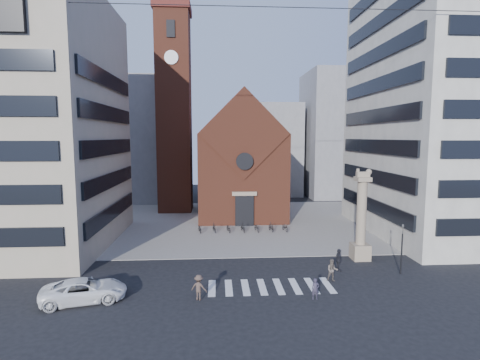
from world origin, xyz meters
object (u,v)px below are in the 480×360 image
Objects in this scene: traffic_light at (402,248)px; pedestrian_0 at (315,289)px; pedestrian_1 at (332,270)px; scooter_0 at (200,228)px; lion_column at (361,224)px; white_car at (84,290)px; pedestrian_2 at (339,260)px.

pedestrian_0 is (-8.56, -4.44, -1.52)m from traffic_light.
scooter_0 is (-11.34, 16.06, -0.37)m from pedestrian_1.
pedestrian_1 is at bearing 56.68° from pedestrian_0.
scooter_0 is at bearing 145.23° from lion_column.
lion_column reaches higher than traffic_light.
white_car reaches higher than scooter_0.
pedestrian_2 reaches higher than scooter_0.
pedestrian_0 is at bearing -113.53° from pedestrian_1.
lion_column reaches higher than pedestrian_1.
traffic_light is (1.99, -4.00, -1.17)m from lion_column.
pedestrian_1 is 2.50m from pedestrian_2.
lion_column reaches higher than pedestrian_2.
lion_column is 4.69× the size of scooter_0.
pedestrian_1 is (-4.32, -5.19, -2.55)m from lion_column.
lion_column is 24.42m from white_car.
pedestrian_2 reaches higher than pedestrian_0.
white_car is at bearing -161.38° from lion_column.
pedestrian_0 is (16.43, -0.69, -0.04)m from white_car.
traffic_light is at bearing -99.05° from pedestrian_2.
pedestrian_2 reaches higher than white_car.
lion_column is 11.03m from pedestrian_0.
pedestrian_1 is (-6.31, -1.19, -1.38)m from traffic_light.
scooter_0 is at bearing -35.66° from white_car.
white_car reaches higher than pedestrian_0.
traffic_light reaches higher than pedestrian_1.
pedestrian_1 reaches higher than white_car.
pedestrian_0 is at bearing -75.59° from scooter_0.
pedestrian_2 is (3.49, 5.42, 0.23)m from pedestrian_0.
pedestrian_1 is 19.66m from scooter_0.
pedestrian_1 is 0.92× the size of pedestrian_2.
pedestrian_1 is (18.68, 2.56, 0.11)m from white_car.
scooter_0 is at bearing 139.89° from traffic_light.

